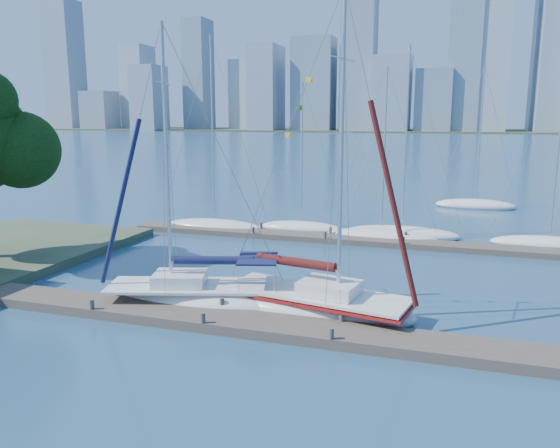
% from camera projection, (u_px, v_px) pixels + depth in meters
% --- Properties ---
extents(ground, '(700.00, 700.00, 0.00)m').
position_uv_depth(ground, '(213.00, 324.00, 21.74)').
color(ground, navy).
rests_on(ground, ground).
extents(near_dock, '(26.00, 2.00, 0.40)m').
position_uv_depth(near_dock, '(213.00, 320.00, 21.70)').
color(near_dock, '#443C32').
rests_on(near_dock, ground).
extents(far_dock, '(30.00, 1.80, 0.36)m').
position_uv_depth(far_dock, '(342.00, 239.00, 36.05)').
color(far_dock, '#443C32').
rests_on(far_dock, ground).
extents(far_shore, '(800.00, 100.00, 1.50)m').
position_uv_depth(far_shore, '(442.00, 131.00, 320.65)').
color(far_shore, '#38472D').
rests_on(far_shore, ground).
extents(sailboat_navy, '(8.34, 4.72, 12.45)m').
position_uv_depth(sailboat_navy, '(193.00, 283.00, 23.79)').
color(sailboat_navy, silver).
rests_on(sailboat_navy, ground).
extents(sailboat_maroon, '(8.65, 4.17, 13.48)m').
position_uv_depth(sailboat_maroon, '(317.00, 290.00, 22.63)').
color(sailboat_maroon, silver).
rests_on(sailboat_maroon, ground).
extents(bg_boat_0, '(7.94, 3.97, 14.07)m').
position_uv_depth(bg_boat_0, '(215.00, 226.00, 40.04)').
color(bg_boat_0, silver).
rests_on(bg_boat_0, ground).
extents(bg_boat_1, '(6.53, 3.55, 10.88)m').
position_uv_depth(bg_boat_1, '(301.00, 227.00, 39.68)').
color(bg_boat_1, silver).
rests_on(bg_boat_1, ground).
extents(bg_boat_2, '(7.80, 4.15, 11.66)m').
position_uv_depth(bg_boat_2, '(381.00, 236.00, 36.61)').
color(bg_boat_2, silver).
rests_on(bg_boat_2, ground).
extents(bg_boat_3, '(8.15, 4.34, 13.11)m').
position_uv_depth(bg_boat_3, '(402.00, 233.00, 37.65)').
color(bg_boat_3, silver).
rests_on(bg_boat_3, ground).
extents(bg_boat_5, '(7.22, 2.58, 12.11)m').
position_uv_depth(bg_boat_5, '(549.00, 243.00, 34.57)').
color(bg_boat_5, silver).
rests_on(bg_boat_5, ground).
extents(bg_boat_7, '(7.39, 4.87, 13.01)m').
position_uv_depth(bg_boat_7, '(475.00, 205.00, 49.60)').
color(bg_boat_7, silver).
rests_on(bg_boat_7, ground).
extents(skyline, '(503.21, 51.31, 112.33)m').
position_uv_depth(skyline, '(495.00, 60.00, 278.26)').
color(skyline, '#7F8FA4').
rests_on(skyline, ground).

